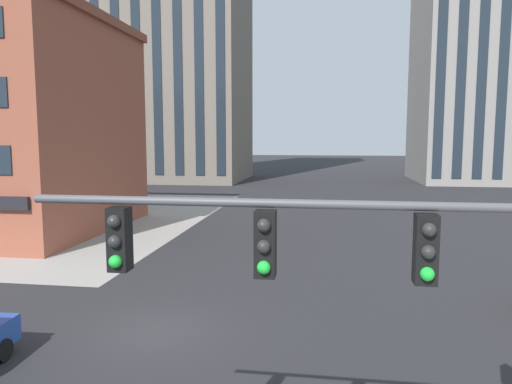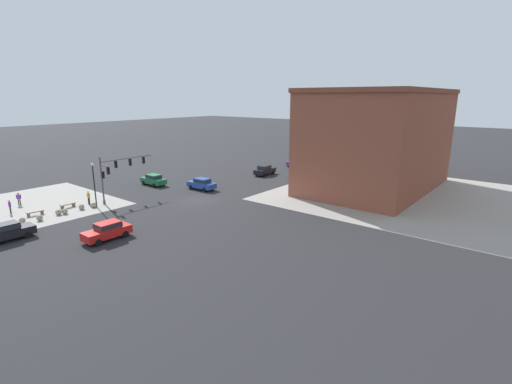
% 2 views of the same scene
% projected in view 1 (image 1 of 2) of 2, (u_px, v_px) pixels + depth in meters
% --- Properties ---
extents(ground_plane, '(320.00, 320.00, 0.00)m').
position_uv_depth(ground_plane, '(156.00, 331.00, 15.41)').
color(ground_plane, '#262628').
extents(sidewalk_far_corner, '(32.00, 32.00, 0.02)m').
position_uv_depth(sidewalk_far_corner, '(5.00, 216.00, 38.00)').
color(sidewalk_far_corner, gray).
rests_on(sidewalk_far_corner, ground).
extents(traffic_signal_main, '(7.58, 2.09, 6.07)m').
position_uv_depth(traffic_signal_main, '(445.00, 309.00, 6.29)').
color(traffic_signal_main, '#4C4C51').
rests_on(traffic_signal_main, ground).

